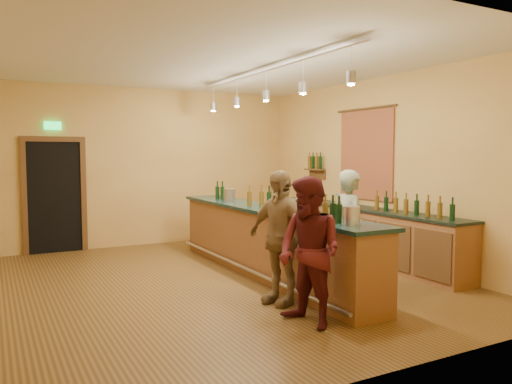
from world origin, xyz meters
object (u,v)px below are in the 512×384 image
tasting_bar (266,236)px  bartender (351,230)px  customer_b (280,237)px  bar_stool (289,220)px  back_counter (361,233)px  customer_a (309,252)px

tasting_bar → bartender: 1.43m
customer_b → bar_stool: (1.95, 2.93, -0.24)m
back_counter → tasting_bar: bearing=-174.9°
tasting_bar → customer_b: bearing=-112.4°
bartender → customer_b: customer_b is taller
back_counter → customer_a: 3.63m
tasting_bar → bartender: (0.62, -1.27, 0.22)m
customer_a → customer_b: 0.88m
tasting_bar → customer_b: size_ratio=3.05×
back_counter → customer_a: size_ratio=2.79×
back_counter → bartender: bearing=-134.3°
tasting_bar → customer_b: customer_b is taller
customer_b → customer_a: bearing=-27.1°
bartender → bar_stool: 2.99m
customer_a → customer_b: size_ratio=0.97×
back_counter → bar_stool: bearing=113.9°
tasting_bar → bartender: bearing=-64.2°
bar_stool → back_counter: bearing=-66.1°
tasting_bar → customer_a: customer_a is taller
bartender → bar_stool: (0.79, 2.87, -0.23)m
tasting_bar → bartender: bartender is taller
bartender → tasting_bar: bearing=42.3°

